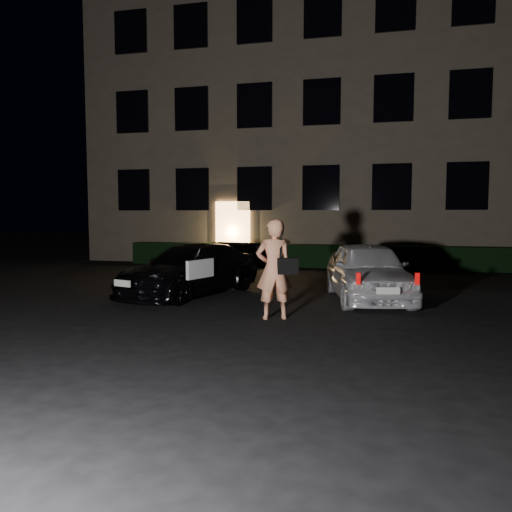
# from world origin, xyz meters

# --- Properties ---
(ground) EXTENTS (80.00, 80.00, 0.00)m
(ground) POSITION_xyz_m (0.00, 0.00, 0.00)
(ground) COLOR black
(ground) RESTS_ON ground
(building) EXTENTS (20.00, 8.11, 12.00)m
(building) POSITION_xyz_m (-0.00, 14.99, 6.00)
(building) COLOR brown
(building) RESTS_ON ground
(hedge) EXTENTS (15.00, 0.70, 0.85)m
(hedge) POSITION_xyz_m (0.00, 10.50, 0.42)
(hedge) COLOR black
(hedge) RESTS_ON ground
(sedan) EXTENTS (3.03, 4.63, 1.25)m
(sedan) POSITION_xyz_m (-2.35, 3.29, 0.62)
(sedan) COLOR black
(sedan) RESTS_ON ground
(hatch) EXTENTS (2.44, 4.26, 1.36)m
(hatch) POSITION_xyz_m (1.93, 3.55, 0.68)
(hatch) COLOR silver
(hatch) RESTS_ON ground
(man) EXTENTS (0.88, 0.68, 1.90)m
(man) POSITION_xyz_m (0.25, 0.97, 0.96)
(man) COLOR #F6996F
(man) RESTS_ON ground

